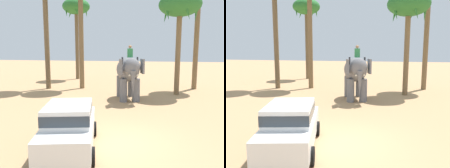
{
  "view_description": "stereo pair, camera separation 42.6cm",
  "coord_description": "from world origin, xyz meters",
  "views": [
    {
      "loc": [
        1.41,
        -8.43,
        3.62
      ],
      "look_at": [
        -1.2,
        4.56,
        1.6
      ],
      "focal_mm": 36.94,
      "sensor_mm": 36.0,
      "label": 1
    },
    {
      "loc": [
        1.83,
        -8.34,
        3.62
      ],
      "look_at": [
        -1.2,
        4.56,
        1.6
      ],
      "focal_mm": 36.94,
      "sensor_mm": 36.0,
      "label": 2
    }
  ],
  "objects": [
    {
      "name": "ground_plane",
      "position": [
        0.0,
        0.0,
        0.0
      ],
      "size": [
        120.0,
        120.0,
        0.0
      ],
      "primitive_type": "plane",
      "color": "tan"
    },
    {
      "name": "car_sedan_foreground",
      "position": [
        -1.66,
        -0.94,
        0.93
      ],
      "size": [
        2.65,
        4.39,
        1.7
      ],
      "color": "white",
      "rests_on": "ground"
    },
    {
      "name": "elephant_with_mahout",
      "position": [
        -0.66,
        7.79,
        1.99
      ],
      "size": [
        2.51,
        4.02,
        3.88
      ],
      "color": "slate",
      "rests_on": "ground"
    },
    {
      "name": "palm_tree_behind_elephant",
      "position": [
        -8.22,
        18.18,
        8.22
      ],
      "size": [
        3.2,
        3.2,
        9.45
      ],
      "color": "brown",
      "rests_on": "ground"
    },
    {
      "name": "palm_tree_near_hut",
      "position": [
        2.89,
        10.37,
        6.74
      ],
      "size": [
        3.2,
        3.2,
        7.86
      ],
      "color": "brown",
      "rests_on": "ground"
    }
  ]
}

